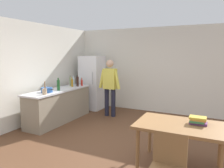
# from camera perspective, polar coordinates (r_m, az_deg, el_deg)

# --- Properties ---
(ground_plane) EXTENTS (14.00, 14.00, 0.00)m
(ground_plane) POSITION_cam_1_polar(r_m,az_deg,el_deg) (4.59, -0.25, -15.99)
(ground_plane) COLOR brown
(wall_back) EXTENTS (6.40, 0.12, 2.70)m
(wall_back) POSITION_cam_1_polar(r_m,az_deg,el_deg) (7.03, 10.66, 3.69)
(wall_back) COLOR silver
(wall_back) RESTS_ON ground_plane
(wall_left) EXTENTS (0.12, 5.60, 2.70)m
(wall_left) POSITION_cam_1_polar(r_m,az_deg,el_deg) (5.98, -22.29, 2.47)
(wall_left) COLOR silver
(wall_left) RESTS_ON ground_plane
(kitchen_counter) EXTENTS (0.64, 2.20, 0.90)m
(kitchen_counter) POSITION_cam_1_polar(r_m,az_deg,el_deg) (6.14, -13.88, -5.53)
(kitchen_counter) COLOR gray
(kitchen_counter) RESTS_ON ground_plane
(refrigerator) EXTENTS (0.70, 0.67, 1.80)m
(refrigerator) POSITION_cam_1_polar(r_m,az_deg,el_deg) (7.28, -5.31, 0.38)
(refrigerator) COLOR white
(refrigerator) RESTS_ON ground_plane
(person) EXTENTS (0.70, 0.22, 1.70)m
(person) POSITION_cam_1_polar(r_m,az_deg,el_deg) (6.33, -0.57, -0.03)
(person) COLOR #1E1E2D
(person) RESTS_ON ground_plane
(dining_table) EXTENTS (1.40, 0.90, 0.75)m
(dining_table) POSITION_cam_1_polar(r_m,az_deg,el_deg) (3.69, 17.81, -11.32)
(dining_table) COLOR olive
(dining_table) RESTS_ON ground_plane
(chair) EXTENTS (0.42, 0.42, 0.91)m
(chair) POSITION_cam_1_polar(r_m,az_deg,el_deg) (2.87, 14.68, -20.11)
(chair) COLOR olive
(chair) RESTS_ON ground_plane
(cooking_pot) EXTENTS (0.40, 0.28, 0.12)m
(cooking_pot) POSITION_cam_1_polar(r_m,az_deg,el_deg) (5.68, -17.00, -1.51)
(cooking_pot) COLOR #285193
(cooking_pot) RESTS_ON kitchen_counter
(utensil_jar) EXTENTS (0.11, 0.11, 0.32)m
(utensil_jar) POSITION_cam_1_polar(r_m,az_deg,el_deg) (5.38, -17.56, -1.87)
(utensil_jar) COLOR tan
(utensil_jar) RESTS_ON kitchen_counter
(bottle_water_clear) EXTENTS (0.07, 0.07, 0.30)m
(bottle_water_clear) POSITION_cam_1_polar(r_m,az_deg,el_deg) (6.79, -10.26, 0.80)
(bottle_water_clear) COLOR silver
(bottle_water_clear) RESTS_ON kitchen_counter
(bottle_oil_amber) EXTENTS (0.06, 0.06, 0.28)m
(bottle_oil_amber) POSITION_cam_1_polar(r_m,az_deg,el_deg) (6.44, -10.60, 0.31)
(bottle_oil_amber) COLOR #996619
(bottle_oil_amber) RESTS_ON kitchen_counter
(bottle_vinegar_tall) EXTENTS (0.06, 0.06, 0.32)m
(bottle_vinegar_tall) POSITION_cam_1_polar(r_m,az_deg,el_deg) (6.57, -11.07, 0.62)
(bottle_vinegar_tall) COLOR gray
(bottle_vinegar_tall) RESTS_ON kitchen_counter
(bottle_wine_dark) EXTENTS (0.08, 0.08, 0.34)m
(bottle_wine_dark) POSITION_cam_1_polar(r_m,az_deg,el_deg) (6.50, -9.21, 0.67)
(bottle_wine_dark) COLOR black
(bottle_wine_dark) RESTS_ON kitchen_counter
(bottle_wine_green) EXTENTS (0.08, 0.08, 0.34)m
(bottle_wine_green) POSITION_cam_1_polar(r_m,az_deg,el_deg) (5.85, -14.13, -0.29)
(bottle_wine_green) COLOR #1E5123
(bottle_wine_green) RESTS_ON kitchen_counter
(bottle_sauce_red) EXTENTS (0.06, 0.06, 0.24)m
(bottle_sauce_red) POSITION_cam_1_polar(r_m,az_deg,el_deg) (6.61, -8.08, 0.40)
(bottle_sauce_red) COLOR #B22319
(bottle_sauce_red) RESTS_ON kitchen_counter
(book_stack) EXTENTS (0.27, 0.21, 0.12)m
(book_stack) POSITION_cam_1_polar(r_m,az_deg,el_deg) (3.74, 21.97, -9.01)
(book_stack) COLOR #753D7F
(book_stack) RESTS_ON dining_table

